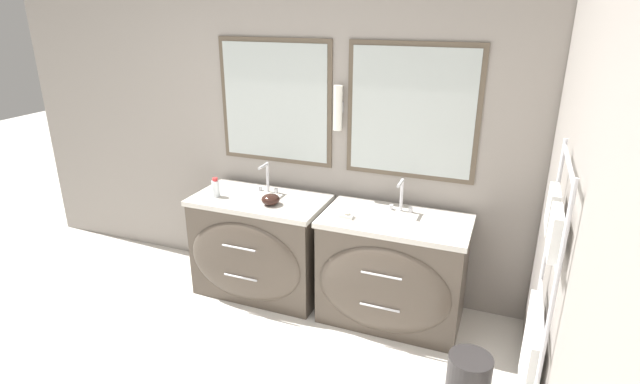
{
  "coord_description": "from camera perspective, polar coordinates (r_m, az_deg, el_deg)",
  "views": [
    {
      "loc": [
        1.57,
        -1.25,
        2.17
      ],
      "look_at": [
        0.47,
        1.53,
        1.04
      ],
      "focal_mm": 28.0,
      "sensor_mm": 36.0,
      "label": 1
    }
  ],
  "objects": [
    {
      "name": "vanity_right",
      "position": [
        3.6,
        8.18,
        -8.91
      ],
      "size": [
        1.02,
        0.62,
        0.79
      ],
      "color": "#4C4238",
      "rests_on": "ground_plane"
    },
    {
      "name": "amenity_bowl",
      "position": [
        3.66,
        -5.66,
        -0.85
      ],
      "size": [
        0.14,
        0.14,
        0.08
      ],
      "color": "black",
      "rests_on": "vanity_left"
    },
    {
      "name": "waste_bin",
      "position": [
        3.2,
        16.63,
        -19.56
      ],
      "size": [
        0.26,
        0.26,
        0.28
      ],
      "color": "#282626",
      "rests_on": "ground_plane"
    },
    {
      "name": "wall_back",
      "position": [
        3.89,
        -2.54,
        7.81
      ],
      "size": [
        5.24,
        0.15,
        2.6
      ],
      "color": "gray",
      "rests_on": "ground_plane"
    },
    {
      "name": "faucet_left",
      "position": [
        3.87,
        -6.12,
        1.65
      ],
      "size": [
        0.17,
        0.15,
        0.24
      ],
      "color": "silver",
      "rests_on": "vanity_left"
    },
    {
      "name": "vanity_left",
      "position": [
        3.94,
        -6.97,
        -6.13
      ],
      "size": [
        1.02,
        0.62,
        0.79
      ],
      "color": "#4C4238",
      "rests_on": "ground_plane"
    },
    {
      "name": "soap_dish",
      "position": [
        3.43,
        3.07,
        -2.69
      ],
      "size": [
        0.09,
        0.06,
        0.04
      ],
      "color": "white",
      "rests_on": "vanity_right"
    },
    {
      "name": "wall_right",
      "position": [
        2.4,
        26.62,
        -2.99
      ],
      "size": [
        0.13,
        4.27,
        2.6
      ],
      "color": "gray",
      "rests_on": "ground_plane"
    },
    {
      "name": "toiletry_bottle",
      "position": [
        3.87,
        -11.84,
        0.45
      ],
      "size": [
        0.06,
        0.06,
        0.15
      ],
      "color": "silver",
      "rests_on": "vanity_left"
    },
    {
      "name": "faucet_right",
      "position": [
        3.53,
        9.25,
        -0.42
      ],
      "size": [
        0.17,
        0.15,
        0.24
      ],
      "color": "silver",
      "rests_on": "vanity_right"
    }
  ]
}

